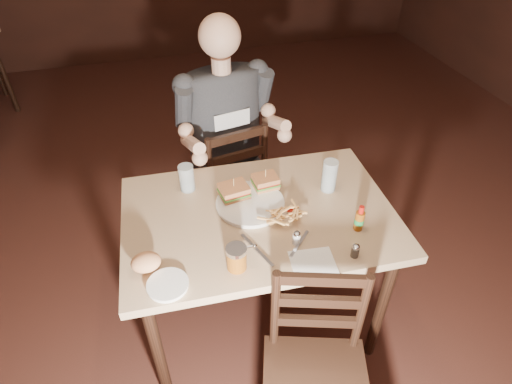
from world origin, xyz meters
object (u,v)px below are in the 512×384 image
object	(u,v)px
chair_far	(227,179)
glass_left	(187,178)
dinner_plate	(250,204)
syrup_dispenser	(237,258)
main_table	(259,228)
hot_sauce	(360,218)
glass_right	(329,176)
diner	(226,110)
side_plate	(168,285)

from	to	relation	value
chair_far	glass_left	size ratio (longest dim) A/B	6.79
dinner_plate	syrup_dispenser	size ratio (longest dim) A/B	2.85
main_table	hot_sauce	size ratio (longest dim) A/B	9.87
main_table	glass_right	world-z (taller)	glass_right
glass_right	syrup_dispenser	distance (m)	0.62
main_table	dinner_plate	size ratio (longest dim) A/B	4.09
chair_far	glass_right	bearing A→B (deg)	108.09
syrup_dispenser	chair_far	bearing A→B (deg)	83.26
dinner_plate	syrup_dispenser	distance (m)	0.35
chair_far	diner	bearing A→B (deg)	90.00
diner	dinner_plate	xyz separation A→B (m)	(-0.03, -0.60, -0.14)
glass_right	dinner_plate	bearing A→B (deg)	-177.47
dinner_plate	glass_left	distance (m)	0.31
chair_far	dinner_plate	size ratio (longest dim) A/B	2.95
syrup_dispenser	dinner_plate	bearing A→B (deg)	69.60
main_table	syrup_dispenser	xyz separation A→B (m)	(-0.16, -0.26, 0.14)
glass_left	diner	bearing A→B (deg)	55.90
syrup_dispenser	glass_left	bearing A→B (deg)	104.39
diner	side_plate	bearing A→B (deg)	-125.20
dinner_plate	chair_far	bearing A→B (deg)	87.79
glass_left	hot_sauce	world-z (taller)	glass_left
diner	chair_far	bearing A→B (deg)	90.00
glass_left	glass_right	world-z (taller)	glass_right
hot_sauce	main_table	bearing A→B (deg)	151.36
dinner_plate	hot_sauce	distance (m)	0.47
hot_sauce	syrup_dispenser	size ratio (longest dim) A/B	1.18
main_table	diner	world-z (taller)	diner
hot_sauce	dinner_plate	bearing A→B (deg)	146.43
hot_sauce	glass_left	bearing A→B (deg)	144.64
main_table	dinner_plate	distance (m)	0.11
glass_left	main_table	bearing A→B (deg)	-42.99
glass_left	side_plate	world-z (taller)	glass_left
main_table	glass_left	xyz separation A→B (m)	(-0.27, 0.25, 0.15)
chair_far	main_table	bearing A→B (deg)	79.24
dinner_plate	glass_right	distance (m)	0.38
main_table	glass_left	size ratio (longest dim) A/B	9.41
chair_far	side_plate	distance (m)	1.14
syrup_dispenser	side_plate	xyz separation A→B (m)	(-0.26, -0.02, -0.05)
diner	hot_sauce	xyz separation A→B (m)	(0.36, -0.86, -0.09)
diner	glass_right	bearing A→B (deg)	-70.62
hot_sauce	glass_right	bearing A→B (deg)	93.37
glass_right	syrup_dispenser	world-z (taller)	glass_right
main_table	chair_far	world-z (taller)	chair_far
chair_far	syrup_dispenser	bearing A→B (deg)	69.78
glass_left	hot_sauce	bearing A→B (deg)	-35.36
chair_far	side_plate	world-z (taller)	chair_far
glass_right	glass_left	bearing A→B (deg)	164.20
chair_far	syrup_dispenser	xyz separation A→B (m)	(-0.16, -0.97, 0.39)
chair_far	hot_sauce	xyz separation A→B (m)	(0.36, -0.91, 0.40)
syrup_dispenser	side_plate	world-z (taller)	syrup_dispenser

